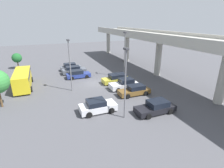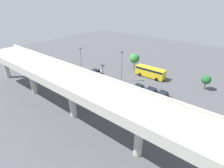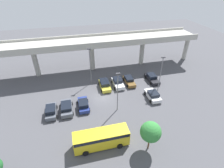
# 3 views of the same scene
# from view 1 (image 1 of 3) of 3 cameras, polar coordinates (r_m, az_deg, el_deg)

# --- Properties ---
(ground_plane) EXTENTS (116.04, 116.04, 0.00)m
(ground_plane) POSITION_cam_1_polar(r_m,az_deg,el_deg) (30.57, -5.78, 0.26)
(ground_plane) COLOR #4C4C51
(highway_overpass) EXTENTS (55.34, 6.91, 8.30)m
(highway_overpass) POSITION_cam_1_polar(r_m,az_deg,el_deg) (34.83, 15.37, 13.74)
(highway_overpass) COLOR #ADAAA0
(highway_overpass) RESTS_ON ground_plane
(parked_car_0) EXTENTS (2.03, 4.31, 1.60)m
(parked_car_0) POSITION_cam_1_polar(r_m,az_deg,el_deg) (39.14, -13.40, 5.43)
(parked_car_0) COLOR #515660
(parked_car_0) RESTS_ON ground_plane
(parked_car_1) EXTENTS (2.25, 4.69, 1.56)m
(parked_car_1) POSITION_cam_1_polar(r_m,az_deg,el_deg) (36.57, -12.35, 4.48)
(parked_car_1) COLOR #515660
(parked_car_1) RESTS_ON ground_plane
(parked_car_2) EXTENTS (2.09, 4.44, 1.52)m
(parked_car_2) POSITION_cam_1_polar(r_m,az_deg,el_deg) (33.68, -11.08, 3.16)
(parked_car_2) COLOR navy
(parked_car_2) RESTS_ON ground_plane
(parked_car_3) EXTENTS (2.21, 4.76, 1.60)m
(parked_car_3) POSITION_cam_1_polar(r_m,az_deg,el_deg) (30.40, 1.44, 1.79)
(parked_car_3) COLOR gold
(parked_car_3) RESTS_ON ground_plane
(parked_car_4) EXTENTS (2.23, 4.54, 1.65)m
(parked_car_4) POSITION_cam_1_polar(r_m,az_deg,el_deg) (27.85, 4.08, -0.04)
(parked_car_4) COLOR silver
(parked_car_4) RESTS_ON ground_plane
(parked_car_5) EXTENTS (2.00, 4.70, 1.48)m
(parked_car_5) POSITION_cam_1_polar(r_m,az_deg,el_deg) (25.73, 7.40, -2.06)
(parked_car_5) COLOR brown
(parked_car_5) RESTS_ON ground_plane
(parked_car_6) EXTENTS (2.21, 4.35, 1.56)m
(parked_car_6) POSITION_cam_1_polar(r_m,az_deg,el_deg) (20.98, -4.75, -7.22)
(parked_car_6) COLOR silver
(parked_car_6) RESTS_ON ground_plane
(parked_car_7) EXTENTS (2.17, 4.84, 1.51)m
(parked_car_7) POSITION_cam_1_polar(r_m,az_deg,el_deg) (21.38, 14.10, -7.36)
(parked_car_7) COLOR black
(parked_car_7) RESTS_ON ground_plane
(shuttle_bus) EXTENTS (7.98, 2.60, 2.64)m
(shuttle_bus) POSITION_cam_1_polar(r_m,az_deg,el_deg) (31.52, -27.18, 1.71)
(shuttle_bus) COLOR gold
(shuttle_bus) RESTS_ON ground_plane
(lamp_post_near_aisle) EXTENTS (0.70, 0.35, 8.37)m
(lamp_post_near_aisle) POSITION_cam_1_polar(r_m,az_deg,el_deg) (32.77, 4.15, 10.51)
(lamp_post_near_aisle) COLOR slate
(lamp_post_near_aisle) RESTS_ON ground_plane
(lamp_post_mid_lot) EXTENTS (0.70, 0.35, 7.81)m
(lamp_post_mid_lot) POSITION_cam_1_polar(r_m,az_deg,el_deg) (18.22, 4.39, 1.63)
(lamp_post_mid_lot) COLOR slate
(lamp_post_mid_lot) RESTS_ON ground_plane
(lamp_post_by_overpass) EXTENTS (0.70, 0.35, 7.80)m
(lamp_post_by_overpass) POSITION_cam_1_polar(r_m,az_deg,el_deg) (26.62, -13.63, 7.08)
(lamp_post_by_overpass) COLOR slate
(lamp_post_by_overpass) RESTS_ON ground_plane
(tree_front_left) EXTENTS (2.09, 2.09, 3.51)m
(tree_front_left) POSITION_cam_1_polar(r_m,az_deg,el_deg) (44.35, -28.65, 7.46)
(tree_front_left) COLOR brown
(tree_front_left) RESTS_ON ground_plane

